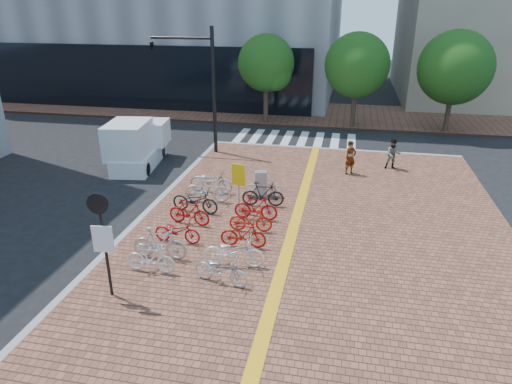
% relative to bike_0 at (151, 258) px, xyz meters
% --- Properties ---
extents(ground, '(120.00, 120.00, 0.00)m').
position_rel_bike_0_xyz_m(ground, '(1.97, 2.32, -0.64)').
color(ground, black).
rests_on(ground, ground).
extents(sidewalk, '(14.00, 34.00, 0.15)m').
position_rel_bike_0_xyz_m(sidewalk, '(4.97, -2.68, -0.56)').
color(sidewalk, brown).
rests_on(sidewalk, ground).
extents(tactile_strip, '(0.40, 34.00, 0.01)m').
position_rel_bike_0_xyz_m(tactile_strip, '(3.97, -2.68, -0.48)').
color(tactile_strip, '#F3A815').
rests_on(tactile_strip, sidewalk).
extents(kerb_west, '(0.25, 34.00, 0.15)m').
position_rel_bike_0_xyz_m(kerb_west, '(-2.03, -2.68, -0.56)').
color(kerb_west, gray).
rests_on(kerb_west, ground).
extents(kerb_north, '(14.00, 0.25, 0.15)m').
position_rel_bike_0_xyz_m(kerb_north, '(4.97, 14.32, -0.56)').
color(kerb_north, gray).
rests_on(kerb_north, ground).
extents(far_sidewalk, '(70.00, 8.00, 0.15)m').
position_rel_bike_0_xyz_m(far_sidewalk, '(1.97, 23.32, -0.56)').
color(far_sidewalk, brown).
rests_on(far_sidewalk, ground).
extents(crosswalk, '(7.50, 4.00, 0.01)m').
position_rel_bike_0_xyz_m(crosswalk, '(2.47, 16.32, -0.63)').
color(crosswalk, silver).
rests_on(crosswalk, ground).
extents(street_trees, '(16.20, 4.60, 6.35)m').
position_rel_bike_0_xyz_m(street_trees, '(7.01, 19.78, 3.46)').
color(street_trees, '#38281E').
rests_on(street_trees, far_sidewalk).
extents(bike_0, '(1.62, 0.46, 0.97)m').
position_rel_bike_0_xyz_m(bike_0, '(0.00, 0.00, 0.00)').
color(bike_0, white).
rests_on(bike_0, sidewalk).
extents(bike_1, '(1.86, 0.59, 1.11)m').
position_rel_bike_0_xyz_m(bike_1, '(-0.05, 0.83, 0.07)').
color(bike_1, '#B0B0B5').
rests_on(bike_1, sidewalk).
extents(bike_2, '(1.67, 0.60, 0.87)m').
position_rel_bike_0_xyz_m(bike_2, '(0.12, 1.99, -0.05)').
color(bike_2, '#B70D18').
rests_on(bike_2, sidewalk).
extents(bike_3, '(1.71, 0.68, 1.00)m').
position_rel_bike_0_xyz_m(bike_3, '(0.06, 3.41, 0.01)').
color(bike_3, '#AD0D0C').
rests_on(bike_3, sidewalk).
extents(bike_4, '(2.01, 0.90, 1.02)m').
position_rel_bike_0_xyz_m(bike_4, '(-0.07, 4.50, 0.03)').
color(bike_4, black).
rests_on(bike_4, sidewalk).
extents(bike_5, '(1.96, 0.74, 1.15)m').
position_rel_bike_0_xyz_m(bike_5, '(0.11, 5.58, 0.09)').
color(bike_5, white).
rests_on(bike_5, sidewalk).
extents(bike_6, '(2.05, 0.86, 1.05)m').
position_rel_bike_0_xyz_m(bike_6, '(-0.05, 6.64, 0.04)').
color(bike_6, '#A6A6AB').
rests_on(bike_6, sidewalk).
extents(bike_7, '(1.84, 0.94, 0.92)m').
position_rel_bike_0_xyz_m(bike_7, '(2.30, -0.15, -0.02)').
color(bike_7, silver).
rests_on(bike_7, sidewalk).
extents(bike_8, '(2.02, 0.85, 1.03)m').
position_rel_bike_0_xyz_m(bike_8, '(2.43, 0.86, 0.03)').
color(bike_8, white).
rests_on(bike_8, sidewalk).
extents(bike_9, '(1.62, 0.51, 0.96)m').
position_rel_bike_0_xyz_m(bike_9, '(2.45, 2.12, -0.01)').
color(bike_9, '#A7150B').
rests_on(bike_9, sidewalk).
extents(bike_10, '(1.62, 0.61, 0.95)m').
position_rel_bike_0_xyz_m(bike_10, '(2.46, 3.31, -0.01)').
color(bike_10, red).
rests_on(bike_10, sidewalk).
extents(bike_11, '(1.70, 0.48, 1.02)m').
position_rel_bike_0_xyz_m(bike_11, '(2.44, 4.33, 0.02)').
color(bike_11, '#AC0C15').
rests_on(bike_11, sidewalk).
extents(bike_12, '(1.77, 0.68, 1.04)m').
position_rel_bike_0_xyz_m(bike_12, '(2.47, 5.63, 0.03)').
color(bike_12, black).
rests_on(bike_12, sidewalk).
extents(bike_13, '(1.66, 0.65, 0.86)m').
position_rel_bike_0_xyz_m(bike_13, '(2.33, 6.63, -0.06)').
color(bike_13, '#B9BABE').
rests_on(bike_13, sidewalk).
extents(pedestrian_a, '(0.72, 0.68, 1.66)m').
position_rel_bike_0_xyz_m(pedestrian_a, '(5.92, 10.28, 0.34)').
color(pedestrian_a, gray).
rests_on(pedestrian_a, sidewalk).
extents(pedestrian_b, '(0.81, 0.67, 1.53)m').
position_rel_bike_0_xyz_m(pedestrian_b, '(8.02, 11.45, 0.28)').
color(pedestrian_b, '#464958').
rests_on(pedestrian_b, sidewalk).
extents(utility_box, '(0.60, 0.51, 1.12)m').
position_rel_bike_0_xyz_m(utility_box, '(2.17, 6.68, 0.07)').
color(utility_box, '#BABABF').
rests_on(utility_box, sidewalk).
extents(yellow_sign, '(0.55, 0.19, 2.02)m').
position_rel_bike_0_xyz_m(yellow_sign, '(1.63, 4.88, 0.91)').
color(yellow_sign, '#B7B7BC').
rests_on(yellow_sign, sidewalk).
extents(notice_sign, '(0.59, 0.17, 3.19)m').
position_rel_bike_0_xyz_m(notice_sign, '(-0.63, -1.40, 1.53)').
color(notice_sign, black).
rests_on(notice_sign, sidewalk).
extents(traffic_light_pole, '(3.60, 1.39, 6.71)m').
position_rel_bike_0_xyz_m(traffic_light_pole, '(-3.08, 12.43, 4.15)').
color(traffic_light_pole, black).
rests_on(traffic_light_pole, sidewalk).
extents(box_truck, '(2.43, 4.49, 2.47)m').
position_rel_bike_0_xyz_m(box_truck, '(-4.91, 9.68, 0.53)').
color(box_truck, silver).
rests_on(box_truck, ground).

